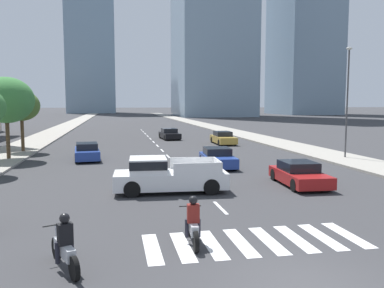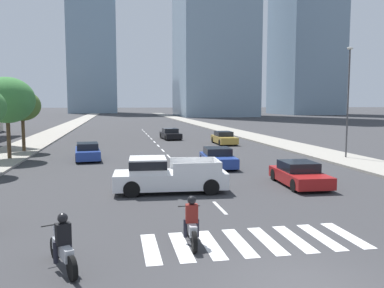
# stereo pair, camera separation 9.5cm
# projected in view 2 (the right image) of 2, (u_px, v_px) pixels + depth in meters

# --- Properties ---
(ground_plane) EXTENTS (800.00, 800.00, 0.00)m
(ground_plane) POSITION_uv_depth(u_px,v_px,m) (298.00, 286.00, 9.12)
(ground_plane) COLOR #333335
(sidewalk_east) EXTENTS (4.00, 260.00, 0.15)m
(sidewalk_east) POSITION_uv_depth(u_px,v_px,m) (282.00, 144.00, 40.81)
(sidewalk_east) COLOR gray
(sidewalk_east) RESTS_ON ground
(sidewalk_west) EXTENTS (4.00, 260.00, 0.15)m
(sidewalk_west) POSITION_uv_depth(u_px,v_px,m) (21.00, 149.00, 36.02)
(sidewalk_west) COLOR gray
(sidewalk_west) RESTS_ON ground
(crosswalk_near) EXTENTS (6.75, 2.52, 0.01)m
(crosswalk_near) POSITION_uv_depth(u_px,v_px,m) (253.00, 241.00, 12.09)
(crosswalk_near) COLOR silver
(crosswalk_near) RESTS_ON ground
(lane_divider_center) EXTENTS (0.14, 50.00, 0.01)m
(lane_divider_center) POSITION_uv_depth(u_px,v_px,m) (158.00, 146.00, 39.44)
(lane_divider_center) COLOR silver
(lane_divider_center) RESTS_ON ground
(motorcycle_trailing) EXTENTS (1.09, 2.08, 1.49)m
(motorcycle_trailing) POSITION_uv_depth(u_px,v_px,m) (63.00, 247.00, 10.02)
(motorcycle_trailing) COLOR black
(motorcycle_trailing) RESTS_ON ground
(motorcycle_third) EXTENTS (0.70, 2.07, 1.49)m
(motorcycle_third) POSITION_uv_depth(u_px,v_px,m) (191.00, 225.00, 11.87)
(motorcycle_third) COLOR black
(motorcycle_third) RESTS_ON ground
(pickup_truck) EXTENTS (5.45, 2.35, 1.67)m
(pickup_truck) POSITION_uv_depth(u_px,v_px,m) (165.00, 175.00, 18.77)
(pickup_truck) COLOR silver
(pickup_truck) RESTS_ON ground
(sedan_gold_0) EXTENTS (1.88, 4.59, 1.31)m
(sedan_gold_0) POSITION_uv_depth(u_px,v_px,m) (224.00, 138.00, 41.07)
(sedan_gold_0) COLOR #B28E38
(sedan_gold_0) RESTS_ON ground
(sedan_blue_1) EXTENTS (2.14, 4.67, 1.29)m
(sedan_blue_1) POSITION_uv_depth(u_px,v_px,m) (88.00, 152.00, 29.59)
(sedan_blue_1) COLOR navy
(sedan_blue_1) RESTS_ON ground
(sedan_blue_2) EXTENTS (2.13, 4.32, 1.28)m
(sedan_blue_2) POSITION_uv_depth(u_px,v_px,m) (218.00, 158.00, 26.22)
(sedan_blue_2) COLOR navy
(sedan_blue_2) RESTS_ON ground
(sedan_red_3) EXTENTS (2.12, 4.32, 1.22)m
(sedan_red_3) POSITION_uv_depth(u_px,v_px,m) (299.00, 174.00, 20.36)
(sedan_red_3) COLOR maroon
(sedan_red_3) RESTS_ON ground
(sedan_black_4) EXTENTS (2.17, 4.52, 1.28)m
(sedan_black_4) POSITION_uv_depth(u_px,v_px,m) (170.00, 134.00, 46.65)
(sedan_black_4) COLOR black
(sedan_black_4) RESTS_ON ground
(street_lamp_east) EXTENTS (0.50, 0.24, 8.24)m
(street_lamp_east) POSITION_uv_depth(u_px,v_px,m) (348.00, 95.00, 29.48)
(street_lamp_east) COLOR #3F3F42
(street_lamp_east) RESTS_ON sidewalk_east
(street_tree_second) EXTENTS (3.99, 3.99, 6.01)m
(street_tree_second) POSITION_uv_depth(u_px,v_px,m) (7.00, 100.00, 28.92)
(street_tree_second) COLOR #4C3823
(street_tree_second) RESTS_ON sidewalk_west
(street_tree_third) EXTENTS (3.07, 3.07, 5.19)m
(street_tree_third) POSITION_uv_depth(u_px,v_px,m) (22.00, 106.00, 33.57)
(street_tree_third) COLOR #4C3823
(street_tree_third) RESTS_ON sidewalk_west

